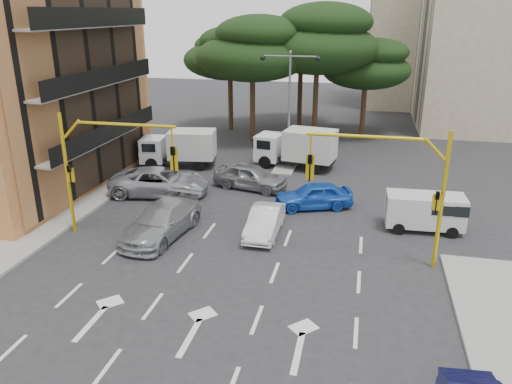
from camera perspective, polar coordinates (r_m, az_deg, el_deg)
ground at (r=21.77m, az=-3.09°, el=-8.63°), size 120.00×120.00×0.00m
median_strip at (r=36.28m, az=3.67°, el=3.38°), size 1.40×6.00×0.15m
apartment_beige_far at (r=62.88m, az=20.48°, el=16.92°), size 16.20×12.15×16.70m
pine_left_near at (r=41.47m, az=-0.34°, el=16.10°), size 9.15×9.15×10.23m
pine_center at (r=42.59m, az=7.16°, el=16.99°), size 9.98×9.98×11.16m
pine_left_far at (r=46.12m, az=-2.96°, el=15.60°), size 8.32×8.32×9.30m
pine_right at (r=44.53m, az=12.60°, el=14.12°), size 7.49×7.49×8.37m
pine_back at (r=47.82m, az=5.27°, el=16.54°), size 9.15×9.15×10.23m
signal_mast_right at (r=21.44m, az=16.01°, el=1.44°), size 5.79×0.37×6.00m
signal_mast_left at (r=24.57m, az=-17.49°, el=3.62°), size 5.79×0.37×6.00m
street_lamp_center at (r=35.13m, az=3.86°, el=11.78°), size 4.16×0.36×7.77m
car_white_hatch at (r=24.60m, az=1.01°, el=-3.38°), size 1.42×4.03×1.33m
car_blue_compact at (r=28.00m, az=6.61°, el=-0.39°), size 4.62×3.09×1.46m
car_silver_wagon at (r=24.75m, az=-10.76°, el=-3.27°), size 2.93×5.72×1.59m
car_silver_cross_a at (r=30.34m, az=-10.96°, el=1.15°), size 6.16×3.47×1.62m
car_silver_cross_b at (r=30.88m, az=-0.66°, el=1.81°), size 4.90×2.85×1.57m
van_white at (r=26.35m, az=18.70°, el=-2.20°), size 3.85×1.88×1.89m
box_truck_a at (r=35.66m, az=-8.79°, el=4.93°), size 5.55×3.02×2.59m
box_truck_b at (r=35.06m, az=4.59°, el=4.99°), size 5.94×3.28×2.76m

